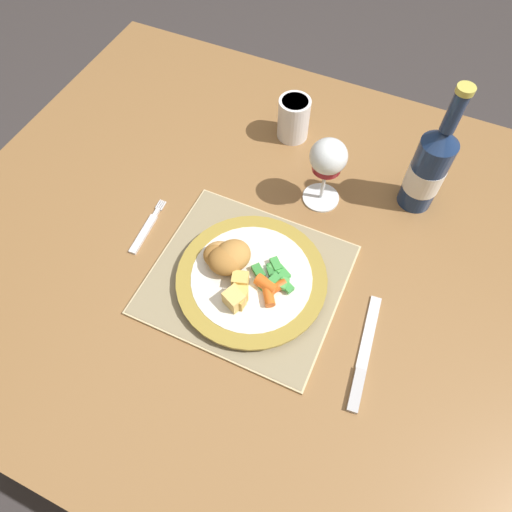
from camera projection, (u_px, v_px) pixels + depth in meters
The scene contains 13 objects.
ground_plane at pixel (261, 368), 1.48m from camera, with size 6.00×6.00×0.00m, color #383333.
dining_table at pixel (264, 269), 0.92m from camera, with size 1.23×1.02×0.74m.
placemat at pixel (249, 280), 0.81m from camera, with size 0.33×0.30×0.01m.
dinner_plate at pixel (252, 279), 0.79m from camera, with size 0.26×0.26×0.02m.
breaded_croquettes at pixel (226, 257), 0.78m from camera, with size 0.10×0.09×0.05m.
green_beans_pile at pixel (275, 276), 0.78m from camera, with size 0.08×0.07×0.02m.
glazed_carrots at pixel (269, 288), 0.76m from camera, with size 0.05×0.06×0.02m.
fork at pixel (146, 230), 0.87m from camera, with size 0.02×0.13×0.01m.
table_knife at pixel (363, 361), 0.73m from camera, with size 0.04×0.20×0.01m.
wine_glass at pixel (328, 160), 0.82m from camera, with size 0.07×0.07×0.15m.
bottle at pixel (429, 168), 0.83m from camera, with size 0.07×0.07×0.27m.
roast_potatoes at pixel (238, 294), 0.75m from camera, with size 0.04×0.07×0.03m.
drinking_cup at pixel (294, 118), 0.96m from camera, with size 0.07×0.07×0.09m.
Camera 1 is at (0.18, -0.43, 1.46)m, focal length 32.00 mm.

